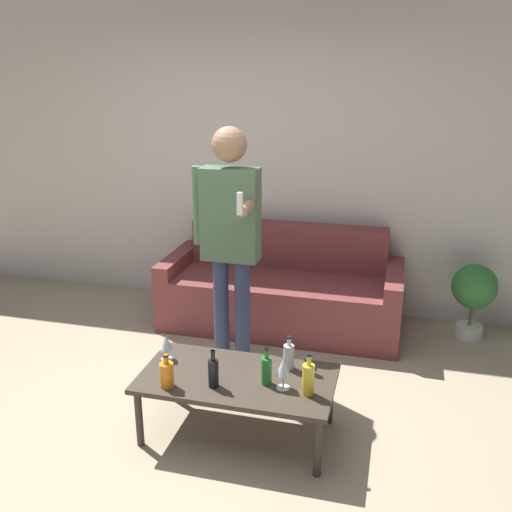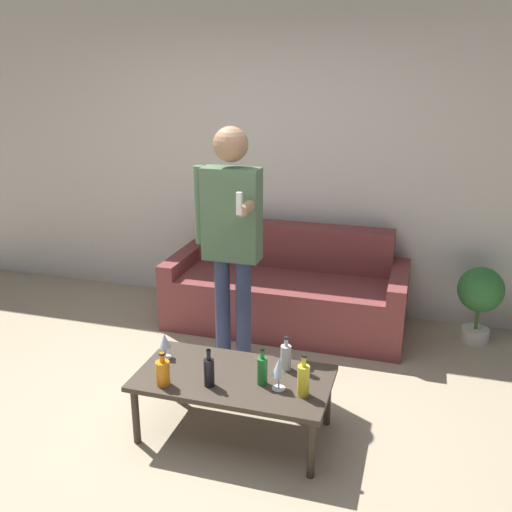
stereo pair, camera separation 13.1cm
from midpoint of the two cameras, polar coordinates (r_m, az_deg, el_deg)
name	(u,v)px [view 2 (the right image)]	position (r m, az deg, el deg)	size (l,w,h in m)	color
ground_plane	(171,444)	(3.58, -7.45, -18.14)	(16.00, 16.00, 0.00)	tan
wall_back	(272,158)	(5.07, 2.38, 9.73)	(8.00, 0.06, 2.70)	silver
couch	(287,291)	(4.87, 3.87, -3.53)	(1.98, 0.81, 0.82)	brown
coffee_table	(234,382)	(3.45, -1.13, -12.46)	(1.14, 0.60, 0.39)	#3D3328
bottle_orange	(286,356)	(3.47, 4.11, -9.99)	(0.06, 0.06, 0.21)	silver
bottle_green	(209,371)	(3.30, -3.55, -11.46)	(0.06, 0.06, 0.23)	black
bottle_dark	(303,379)	(3.22, 5.95, -12.18)	(0.07, 0.07, 0.25)	yellow
bottle_yellow	(163,372)	(3.34, -8.16, -11.44)	(0.08, 0.08, 0.20)	orange
bottle_red	(262,370)	(3.31, 1.79, -11.33)	(0.06, 0.06, 0.23)	#23752D
wine_glass_near	(279,368)	(3.25, 3.49, -11.11)	(0.08, 0.08, 0.19)	silver
wine_glass_far	(165,341)	(3.60, -8.09, -8.47)	(0.08, 0.08, 0.16)	silver
person_standing_front	(231,230)	(3.89, -1.54, 2.59)	(0.46, 0.44, 1.76)	navy
potted_plant	(480,294)	(4.87, 22.24, -3.56)	(0.36, 0.36, 0.63)	silver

